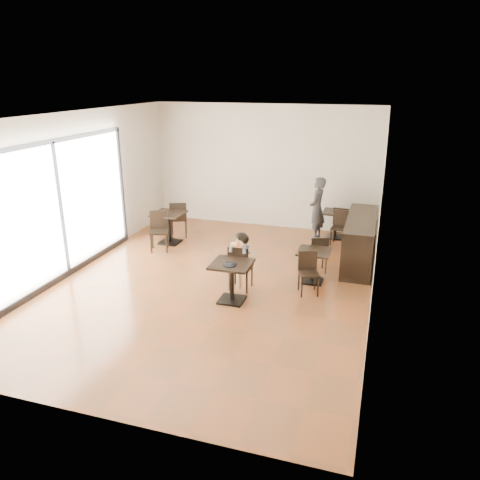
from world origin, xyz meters
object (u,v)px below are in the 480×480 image
at_px(child_table, 232,282).
at_px(chair_left_a, 179,219).
at_px(cafe_table_mid, 313,266).
at_px(chair_left_b, 159,232).
at_px(child, 241,261).
at_px(chair_back_b, 339,228).
at_px(cafe_table_back, 336,225).
at_px(chair_back_a, 341,222).
at_px(child_chair, 241,267).
at_px(adult_patron, 317,209).
at_px(chair_mid_a, 318,253).
at_px(chair_mid_b, 309,274).
at_px(cafe_table_left, 169,228).

height_order(child_table, chair_left_a, chair_left_a).
relative_size(cafe_table_mid, chair_left_b, 0.72).
height_order(child, chair_back_b, child).
relative_size(cafe_table_back, chair_back_a, 0.83).
bearing_deg(cafe_table_back, child_chair, -111.15).
bearing_deg(cafe_table_back, child_table, -108.54).
height_order(adult_patron, cafe_table_mid, adult_patron).
relative_size(child_chair, cafe_table_mid, 1.35).
bearing_deg(child_chair, chair_mid_a, -134.89).
height_order(child_table, cafe_table_back, child_table).
bearing_deg(cafe_table_back, child, -111.15).
height_order(cafe_table_back, chair_left_b, chair_left_b).
bearing_deg(chair_mid_b, chair_left_b, 140.40).
bearing_deg(chair_left_a, cafe_table_left, 67.35).
bearing_deg(chair_mid_b, cafe_table_back, 67.30).
xyz_separation_m(cafe_table_mid, chair_back_b, (0.26, 2.34, 0.08)).
height_order(child_table, chair_mid_b, chair_mid_b).
distance_m(chair_mid_b, chair_left_a, 4.37).
distance_m(cafe_table_mid, chair_mid_b, 0.55).
distance_m(adult_patron, chair_back_a, 0.74).
xyz_separation_m(cafe_table_mid, cafe_table_back, (0.12, 2.85, 0.01)).
relative_size(adult_patron, cafe_table_back, 2.29).
bearing_deg(chair_back_b, cafe_table_mid, -90.57).
height_order(child_chair, cafe_table_back, child_chair).
bearing_deg(child_table, chair_back_b, 67.18).
height_order(cafe_table_back, chair_left_a, chair_left_a).
bearing_deg(cafe_table_mid, child_chair, -150.37).
xyz_separation_m(child_chair, child, (0.00, 0.00, 0.11)).
bearing_deg(cafe_table_mid, chair_mid_b, -90.00).
bearing_deg(cafe_table_mid, chair_mid_a, 90.00).
relative_size(child_table, adult_patron, 0.47).
xyz_separation_m(cafe_table_left, chair_back_a, (3.94, 1.59, 0.03)).
xyz_separation_m(cafe_table_mid, chair_mid_a, (0.00, 0.55, 0.07)).
relative_size(chair_left_a, chair_back_a, 1.12).
distance_m(child_table, chair_mid_b, 1.45).
distance_m(child, chair_back_a, 3.88).
bearing_deg(cafe_table_back, chair_left_a, -164.65).
relative_size(child_table, cafe_table_mid, 1.12).
xyz_separation_m(child_chair, cafe_table_back, (1.38, 3.57, -0.10)).
bearing_deg(chair_left_a, adult_patron, 170.54).
bearing_deg(chair_mid_a, chair_mid_b, 69.27).
bearing_deg(child_chair, chair_back_a, -113.06).
relative_size(adult_patron, cafe_table_mid, 2.37).
xyz_separation_m(child_table, cafe_table_mid, (1.26, 1.27, -0.04)).
height_order(child_chair, cafe_table_mid, child_chair).
height_order(chair_mid_b, chair_left_a, chair_left_a).
bearing_deg(cafe_table_left, cafe_table_back, 22.75).
height_order(child_table, child, child).
height_order(adult_patron, chair_back_a, adult_patron).
bearing_deg(cafe_table_back, chair_mid_b, -91.98).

